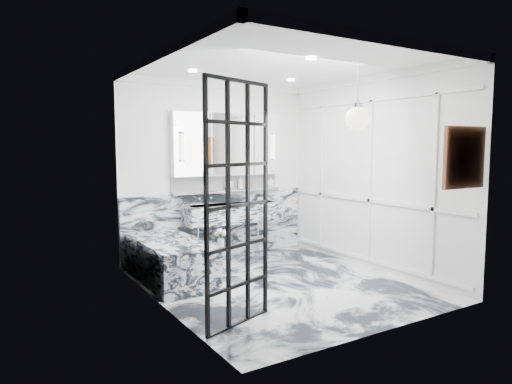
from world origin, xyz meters
TOP-DOWN VIEW (x-y plane):
  - floor at (0.00, 0.00)m, footprint 3.60×3.60m
  - ceiling at (0.00, 0.00)m, footprint 3.60×3.60m
  - wall_back at (0.00, 1.80)m, footprint 3.60×0.00m
  - wall_front at (0.00, -1.80)m, footprint 3.60×0.00m
  - wall_left at (-1.60, 0.00)m, footprint 0.00×3.60m
  - wall_right at (1.60, 0.00)m, footprint 0.00×3.60m
  - marble_clad_back at (0.00, 1.78)m, footprint 3.18×0.05m
  - marble_clad_left at (-1.59, 0.00)m, footprint 0.02×3.56m
  - panel_molding at (1.58, 0.00)m, footprint 0.03×3.40m
  - soap_bottle_a at (0.38, 1.71)m, footprint 0.10×0.10m
  - soap_bottle_b at (0.97, 1.71)m, footprint 0.09×0.10m
  - soap_bottle_c at (0.95, 1.71)m, footprint 0.12×0.12m
  - face_pot at (0.16, 1.71)m, footprint 0.15×0.15m
  - amber_bottle at (0.57, 1.71)m, footprint 0.04×0.04m
  - flower_vase at (-0.82, 0.07)m, footprint 0.08×0.08m
  - crittall_door at (-1.13, -0.90)m, footprint 0.84×0.33m
  - artwork at (1.20, -1.76)m, footprint 0.57×0.06m
  - pendant_light at (0.29, -1.06)m, footprint 0.26×0.26m
  - trough_sink at (0.15, 1.55)m, footprint 1.60×0.45m
  - ledge at (0.15, 1.72)m, footprint 1.90×0.14m
  - subway_tile at (0.15, 1.78)m, footprint 1.90×0.03m
  - mirror_cabinet at (0.15, 1.73)m, footprint 1.90×0.16m
  - sconce_left at (-0.67, 1.63)m, footprint 0.07×0.07m
  - sconce_right at (0.97, 1.63)m, footprint 0.07×0.07m
  - bathtub at (-1.18, 0.90)m, footprint 0.75×1.65m

SIDE VIEW (x-z plane):
  - floor at x=0.00m, z-range 0.00..0.00m
  - bathtub at x=-1.18m, z-range 0.00..0.55m
  - marble_clad_back at x=0.00m, z-range 0.00..1.05m
  - flower_vase at x=-0.82m, z-range 0.55..0.67m
  - trough_sink at x=0.15m, z-range 0.58..0.88m
  - ledge at x=0.15m, z-range 1.05..1.09m
  - amber_bottle at x=0.57m, z-range 1.09..1.19m
  - soap_bottle_c at x=0.95m, z-range 1.09..1.23m
  - face_pot at x=0.16m, z-range 1.09..1.24m
  - soap_bottle_b at x=0.97m, z-range 1.09..1.28m
  - soap_bottle_a at x=0.38m, z-range 1.09..1.30m
  - subway_tile at x=0.15m, z-range 1.09..1.32m
  - crittall_door at x=-1.13m, z-range 0.00..2.42m
  - panel_molding at x=1.58m, z-range 0.15..2.45m
  - marble_clad_left at x=-1.59m, z-range 0.00..2.68m
  - wall_back at x=0.00m, z-range -0.40..3.20m
  - wall_front at x=0.00m, z-range -0.40..3.20m
  - wall_left at x=-1.60m, z-range -0.40..3.20m
  - wall_right at x=1.60m, z-range -0.40..3.20m
  - artwork at x=1.20m, z-range 1.38..1.95m
  - sconce_left at x=-0.67m, z-range 1.58..1.98m
  - sconce_right at x=0.97m, z-range 1.58..1.98m
  - mirror_cabinet at x=0.15m, z-range 1.32..2.32m
  - pendant_light at x=0.29m, z-range 1.96..2.22m
  - ceiling at x=0.00m, z-range 2.80..2.80m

